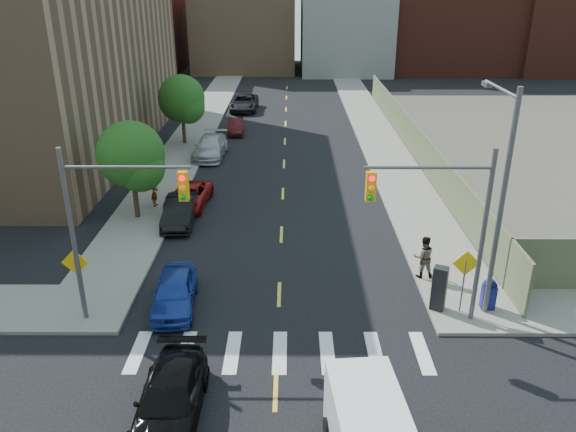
{
  "coord_description": "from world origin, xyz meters",
  "views": [
    {
      "loc": [
        0.47,
        -12.55,
        12.39
      ],
      "look_at": [
        0.36,
        11.77,
        2.0
      ],
      "focal_mm": 35.0,
      "sensor_mm": 36.0,
      "label": 1
    }
  ],
  "objects_px": {
    "parked_car_grey": "(244,103)",
    "pedestrian_east": "(424,257)",
    "parked_car_black": "(180,211)",
    "parked_car_red": "(189,197)",
    "parked_car_maroon": "(236,126)",
    "mailbox": "(489,294)",
    "payphone": "(439,288)",
    "black_sedan": "(170,399)",
    "parked_car_silver": "(210,147)",
    "parked_car_white": "(212,144)",
    "parked_car_blue": "(174,292)",
    "pedestrian_west": "(154,193)"
  },
  "relations": [
    {
      "from": "parked_car_grey",
      "to": "payphone",
      "type": "bearing_deg",
      "value": -72.95
    },
    {
      "from": "parked_car_black",
      "to": "black_sedan",
      "type": "distance_m",
      "value": 14.85
    },
    {
      "from": "parked_car_white",
      "to": "pedestrian_west",
      "type": "bearing_deg",
      "value": -103.57
    },
    {
      "from": "parked_car_black",
      "to": "payphone",
      "type": "height_order",
      "value": "payphone"
    },
    {
      "from": "black_sedan",
      "to": "mailbox",
      "type": "bearing_deg",
      "value": 27.57
    },
    {
      "from": "parked_car_silver",
      "to": "parked_car_white",
      "type": "relative_size",
      "value": 1.27
    },
    {
      "from": "parked_car_blue",
      "to": "parked_car_red",
      "type": "xyz_separation_m",
      "value": [
        -1.25,
        10.83,
        -0.08
      ]
    },
    {
      "from": "parked_car_red",
      "to": "parked_car_grey",
      "type": "height_order",
      "value": "parked_car_grey"
    },
    {
      "from": "parked_car_black",
      "to": "parked_car_red",
      "type": "distance_m",
      "value": 2.39
    },
    {
      "from": "pedestrian_west",
      "to": "black_sedan",
      "type": "bearing_deg",
      "value": -167.65
    },
    {
      "from": "parked_car_silver",
      "to": "mailbox",
      "type": "relative_size",
      "value": 4.1
    },
    {
      "from": "parked_car_silver",
      "to": "parked_car_maroon",
      "type": "bearing_deg",
      "value": 82.05
    },
    {
      "from": "parked_car_blue",
      "to": "pedestrian_east",
      "type": "xyz_separation_m",
      "value": [
        10.5,
        2.32,
        0.41
      ]
    },
    {
      "from": "parked_car_black",
      "to": "parked_car_maroon",
      "type": "xyz_separation_m",
      "value": [
        1.3,
        19.12,
        -0.11
      ]
    },
    {
      "from": "parked_car_blue",
      "to": "parked_car_maroon",
      "type": "xyz_separation_m",
      "value": [
        0.0,
        27.56,
        -0.09
      ]
    },
    {
      "from": "parked_car_black",
      "to": "pedestrian_east",
      "type": "distance_m",
      "value": 13.3
    },
    {
      "from": "parked_car_blue",
      "to": "parked_car_red",
      "type": "relative_size",
      "value": 0.92
    },
    {
      "from": "parked_car_grey",
      "to": "mailbox",
      "type": "bearing_deg",
      "value": -70.08
    },
    {
      "from": "black_sedan",
      "to": "pedestrian_east",
      "type": "distance_m",
      "value": 12.74
    },
    {
      "from": "parked_car_grey",
      "to": "pedestrian_east",
      "type": "xyz_separation_m",
      "value": [
        10.5,
        -34.27,
        0.34
      ]
    },
    {
      "from": "parked_car_blue",
      "to": "pedestrian_west",
      "type": "xyz_separation_m",
      "value": [
        -3.17,
        10.6,
        0.23
      ]
    },
    {
      "from": "parked_car_grey",
      "to": "mailbox",
      "type": "height_order",
      "value": "parked_car_grey"
    },
    {
      "from": "parked_car_silver",
      "to": "payphone",
      "type": "relative_size",
      "value": 2.85
    },
    {
      "from": "parked_car_white",
      "to": "pedestrian_east",
      "type": "distance_m",
      "value": 22.65
    },
    {
      "from": "parked_car_blue",
      "to": "pedestrian_east",
      "type": "relative_size",
      "value": 2.15
    },
    {
      "from": "mailbox",
      "to": "parked_car_white",
      "type": "bearing_deg",
      "value": 124.78
    },
    {
      "from": "payphone",
      "to": "pedestrian_west",
      "type": "height_order",
      "value": "payphone"
    },
    {
      "from": "parked_car_red",
      "to": "parked_car_silver",
      "type": "xyz_separation_m",
      "value": [
        -0.05,
        9.86,
        0.14
      ]
    },
    {
      "from": "parked_car_silver",
      "to": "payphone",
      "type": "height_order",
      "value": "payphone"
    },
    {
      "from": "parked_car_maroon",
      "to": "pedestrian_west",
      "type": "bearing_deg",
      "value": -104.99
    },
    {
      "from": "mailbox",
      "to": "parked_car_red",
      "type": "bearing_deg",
      "value": 143.73
    },
    {
      "from": "parked_car_silver",
      "to": "pedestrian_east",
      "type": "distance_m",
      "value": 21.84
    },
    {
      "from": "parked_car_white",
      "to": "parked_car_red",
      "type": "bearing_deg",
      "value": -93.7
    },
    {
      "from": "parked_car_maroon",
      "to": "payphone",
      "type": "bearing_deg",
      "value": -73.65
    },
    {
      "from": "parked_car_blue",
      "to": "parked_car_silver",
      "type": "xyz_separation_m",
      "value": [
        -1.3,
        20.69,
        0.06
      ]
    },
    {
      "from": "parked_car_maroon",
      "to": "mailbox",
      "type": "distance_m",
      "value": 30.52
    },
    {
      "from": "parked_car_grey",
      "to": "payphone",
      "type": "distance_m",
      "value": 38.37
    },
    {
      "from": "parked_car_grey",
      "to": "pedestrian_east",
      "type": "distance_m",
      "value": 35.85
    },
    {
      "from": "parked_car_red",
      "to": "black_sedan",
      "type": "height_order",
      "value": "black_sedan"
    },
    {
      "from": "parked_car_grey",
      "to": "payphone",
      "type": "xyz_separation_m",
      "value": [
        10.55,
        -36.89,
        0.3
      ]
    },
    {
      "from": "black_sedan",
      "to": "parked_car_red",
      "type": "bearing_deg",
      "value": 97.84
    },
    {
      "from": "parked_car_white",
      "to": "pedestrian_east",
      "type": "bearing_deg",
      "value": -62.56
    },
    {
      "from": "payphone",
      "to": "parked_car_blue",
      "type": "bearing_deg",
      "value": -156.89
    },
    {
      "from": "parked_car_black",
      "to": "payphone",
      "type": "relative_size",
      "value": 2.37
    },
    {
      "from": "parked_car_black",
      "to": "pedestrian_west",
      "type": "distance_m",
      "value": 2.87
    },
    {
      "from": "parked_car_black",
      "to": "parked_car_white",
      "type": "relative_size",
      "value": 1.06
    },
    {
      "from": "pedestrian_west",
      "to": "parked_car_grey",
      "type": "bearing_deg",
      "value": -8.73
    },
    {
      "from": "parked_car_black",
      "to": "pedestrian_east",
      "type": "bearing_deg",
      "value": -29.22
    },
    {
      "from": "parked_car_black",
      "to": "black_sedan",
      "type": "xyz_separation_m",
      "value": [
        2.36,
        -14.66,
        -0.03
      ]
    },
    {
      "from": "pedestrian_east",
      "to": "mailbox",
      "type": "bearing_deg",
      "value": 127.87
    }
  ]
}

